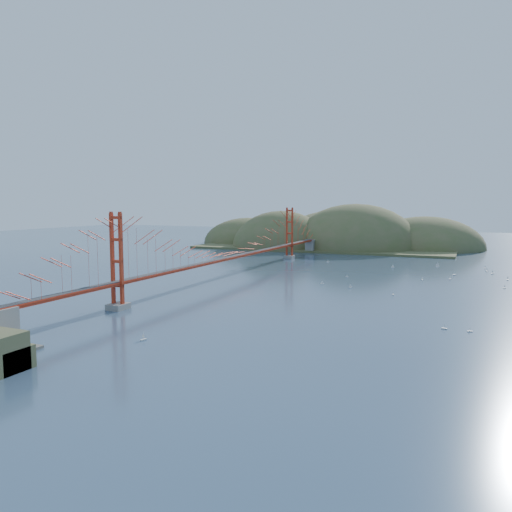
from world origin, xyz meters
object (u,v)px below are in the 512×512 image
at_px(sailboat_1, 393,294).
at_px(sailboat_0, 351,287).
at_px(sailboat_2, 444,328).
at_px(bridge, 231,236).

relative_size(sailboat_1, sailboat_0, 0.95).
bearing_deg(sailboat_2, bridge, 146.13).
bearing_deg(bridge, sailboat_0, -9.74).
xyz_separation_m(bridge, sailboat_1, (28.82, -7.30, -6.87)).
relative_size(sailboat_1, sailboat_2, 0.91).
bearing_deg(sailboat_2, sailboat_1, 113.93).
height_order(bridge, sailboat_0, bridge).
xyz_separation_m(sailboat_2, sailboat_0, (-14.39, 20.67, -0.00)).
height_order(sailboat_2, sailboat_0, sailboat_2).
bearing_deg(sailboat_1, bridge, 165.78).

